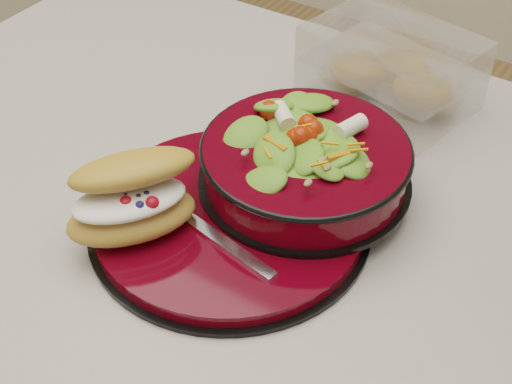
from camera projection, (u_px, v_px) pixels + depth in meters
The scene contains 5 objects.
dinner_plate at pixel (230, 218), 0.75m from camera, with size 0.30×0.30×0.02m.
salad_bowl at pixel (306, 156), 0.75m from camera, with size 0.23×0.23×0.10m.
croissant at pixel (134, 198), 0.70m from camera, with size 0.14×0.16×0.08m.
fork at pixel (204, 228), 0.72m from camera, with size 0.18×0.05×0.00m.
pastry_box at pixel (391, 70), 0.90m from camera, with size 0.23×0.18×0.09m.
Camera 1 is at (0.24, -0.51, 1.42)m, focal length 50.00 mm.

